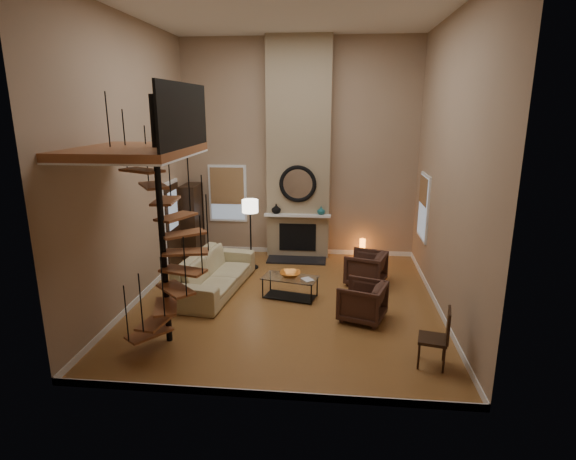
# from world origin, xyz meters

# --- Properties ---
(ground) EXTENTS (6.00, 6.50, 0.01)m
(ground) POSITION_xyz_m (0.00, 0.00, -0.01)
(ground) COLOR #AC7237
(ground) RESTS_ON ground
(back_wall) EXTENTS (6.00, 0.02, 5.50)m
(back_wall) POSITION_xyz_m (0.00, 3.25, 2.75)
(back_wall) COLOR tan
(back_wall) RESTS_ON ground
(front_wall) EXTENTS (6.00, 0.02, 5.50)m
(front_wall) POSITION_xyz_m (0.00, -3.25, 2.75)
(front_wall) COLOR tan
(front_wall) RESTS_ON ground
(left_wall) EXTENTS (0.02, 6.50, 5.50)m
(left_wall) POSITION_xyz_m (-3.00, 0.00, 2.75)
(left_wall) COLOR tan
(left_wall) RESTS_ON ground
(right_wall) EXTENTS (0.02, 6.50, 5.50)m
(right_wall) POSITION_xyz_m (3.00, 0.00, 2.75)
(right_wall) COLOR tan
(right_wall) RESTS_ON ground
(ceiling) EXTENTS (6.00, 6.50, 0.01)m
(ceiling) POSITION_xyz_m (0.00, 0.00, 5.50)
(ceiling) COLOR silver
(ceiling) RESTS_ON back_wall
(baseboard_back) EXTENTS (6.00, 0.02, 0.12)m
(baseboard_back) POSITION_xyz_m (0.00, 3.24, 0.06)
(baseboard_back) COLOR white
(baseboard_back) RESTS_ON ground
(baseboard_front) EXTENTS (6.00, 0.02, 0.12)m
(baseboard_front) POSITION_xyz_m (0.00, -3.24, 0.06)
(baseboard_front) COLOR white
(baseboard_front) RESTS_ON ground
(baseboard_left) EXTENTS (0.02, 6.50, 0.12)m
(baseboard_left) POSITION_xyz_m (-2.99, 0.00, 0.06)
(baseboard_left) COLOR white
(baseboard_left) RESTS_ON ground
(baseboard_right) EXTENTS (0.02, 6.50, 0.12)m
(baseboard_right) POSITION_xyz_m (2.99, 0.00, 0.06)
(baseboard_right) COLOR white
(baseboard_right) RESTS_ON ground
(chimney_breast) EXTENTS (1.60, 0.38, 5.50)m
(chimney_breast) POSITION_xyz_m (0.00, 3.06, 2.75)
(chimney_breast) COLOR #937F5F
(chimney_breast) RESTS_ON ground
(hearth) EXTENTS (1.50, 0.60, 0.04)m
(hearth) POSITION_xyz_m (0.00, 2.57, 0.02)
(hearth) COLOR black
(hearth) RESTS_ON ground
(firebox) EXTENTS (0.95, 0.02, 0.72)m
(firebox) POSITION_xyz_m (0.00, 2.86, 0.55)
(firebox) COLOR black
(firebox) RESTS_ON chimney_breast
(mantel) EXTENTS (1.70, 0.18, 0.06)m
(mantel) POSITION_xyz_m (0.00, 2.78, 1.15)
(mantel) COLOR white
(mantel) RESTS_ON chimney_breast
(mirror_frame) EXTENTS (0.94, 0.10, 0.94)m
(mirror_frame) POSITION_xyz_m (0.00, 2.84, 1.95)
(mirror_frame) COLOR black
(mirror_frame) RESTS_ON chimney_breast
(mirror_disc) EXTENTS (0.80, 0.01, 0.80)m
(mirror_disc) POSITION_xyz_m (0.00, 2.85, 1.95)
(mirror_disc) COLOR white
(mirror_disc) RESTS_ON chimney_breast
(vase_left) EXTENTS (0.24, 0.24, 0.25)m
(vase_left) POSITION_xyz_m (-0.55, 2.82, 1.30)
(vase_left) COLOR black
(vase_left) RESTS_ON mantel
(vase_right) EXTENTS (0.20, 0.20, 0.21)m
(vase_right) POSITION_xyz_m (0.60, 2.82, 1.28)
(vase_right) COLOR #1B5C5F
(vase_right) RESTS_ON mantel
(window_back) EXTENTS (1.02, 0.06, 1.52)m
(window_back) POSITION_xyz_m (-1.90, 3.22, 1.62)
(window_back) COLOR white
(window_back) RESTS_ON back_wall
(window_right) EXTENTS (0.06, 1.02, 1.52)m
(window_right) POSITION_xyz_m (2.97, 2.00, 1.63)
(window_right) COLOR white
(window_right) RESTS_ON right_wall
(entry_door) EXTENTS (0.10, 1.05, 2.16)m
(entry_door) POSITION_xyz_m (-2.95, 1.80, 1.05)
(entry_door) COLOR white
(entry_door) RESTS_ON ground
(loft) EXTENTS (1.70, 2.20, 1.09)m
(loft) POSITION_xyz_m (-2.04, -1.80, 3.24)
(loft) COLOR #965731
(loft) RESTS_ON left_wall
(spiral_stair) EXTENTS (1.47, 1.47, 4.06)m
(spiral_stair) POSITION_xyz_m (-1.78, -1.79, 1.78)
(spiral_stair) COLOR black
(spiral_stair) RESTS_ON ground
(hutch) EXTENTS (0.40, 0.85, 1.89)m
(hutch) POSITION_xyz_m (-2.76, 2.78, 0.95)
(hutch) COLOR black
(hutch) RESTS_ON ground
(sofa) EXTENTS (1.34, 2.75, 0.77)m
(sofa) POSITION_xyz_m (-1.60, 0.44, 0.40)
(sofa) COLOR #BFB385
(sofa) RESTS_ON ground
(armchair_near) EXTENTS (1.04, 1.02, 0.75)m
(armchair_near) POSITION_xyz_m (1.73, 1.14, 0.35)
(armchair_near) COLOR #42271E
(armchair_near) RESTS_ON ground
(armchair_far) EXTENTS (1.01, 1.00, 0.73)m
(armchair_far) POSITION_xyz_m (1.56, -0.69, 0.35)
(armchair_far) COLOR #42271E
(armchair_far) RESTS_ON ground
(coffee_table) EXTENTS (1.21, 0.80, 0.43)m
(coffee_table) POSITION_xyz_m (0.06, 0.20, 0.28)
(coffee_table) COLOR silver
(coffee_table) RESTS_ON ground
(bowl) EXTENTS (0.43, 0.43, 0.11)m
(bowl) POSITION_xyz_m (0.06, 0.25, 0.50)
(bowl) COLOR orange
(bowl) RESTS_ON coffee_table
(book) EXTENTS (0.30, 0.31, 0.02)m
(book) POSITION_xyz_m (0.41, 0.05, 0.46)
(book) COLOR gray
(book) RESTS_ON coffee_table
(floor_lamp) EXTENTS (0.39, 0.39, 1.70)m
(floor_lamp) POSITION_xyz_m (-1.06, 1.94, 1.41)
(floor_lamp) COLOR black
(floor_lamp) RESTS_ON ground
(accent_lamp) EXTENTS (0.15, 0.15, 0.54)m
(accent_lamp) POSITION_xyz_m (1.68, 2.96, 0.25)
(accent_lamp) COLOR orange
(accent_lamp) RESTS_ON ground
(side_chair) EXTENTS (0.51, 0.50, 0.94)m
(side_chair) POSITION_xyz_m (2.54, -2.18, 0.53)
(side_chair) COLOR black
(side_chair) RESTS_ON ground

